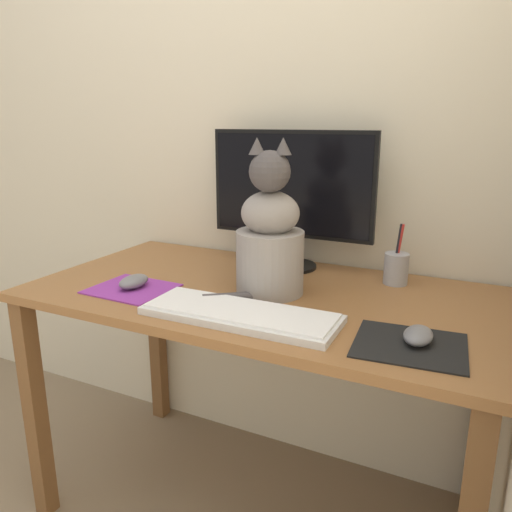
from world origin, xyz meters
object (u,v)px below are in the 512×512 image
object	(u,v)px
monitor	(291,192)
cat	(270,238)
computer_mouse_left	(134,281)
pen_cup	(396,268)
keyboard	(240,314)
computer_mouse_right	(418,335)

from	to	relation	value
monitor	cat	distance (m)	0.27
monitor	computer_mouse_left	xyz separation A→B (m)	(-0.31, -0.39, -0.22)
computer_mouse_left	cat	distance (m)	0.41
pen_cup	computer_mouse_left	bearing A→B (deg)	-150.39
monitor	pen_cup	world-z (taller)	monitor
monitor	computer_mouse_left	bearing A→B (deg)	-128.88
computer_mouse_left	pen_cup	bearing A→B (deg)	29.61
computer_mouse_left	pen_cup	distance (m)	0.75
monitor	keyboard	size ratio (longest dim) A/B	1.10
computer_mouse_right	cat	bearing A→B (deg)	159.35
monitor	pen_cup	bearing A→B (deg)	-3.13
cat	computer_mouse_left	bearing A→B (deg)	-174.87
keyboard	computer_mouse_right	bearing A→B (deg)	4.77
computer_mouse_left	computer_mouse_right	xyz separation A→B (m)	(0.78, -0.02, -0.00)
cat	pen_cup	xyz separation A→B (m)	(0.30, 0.23, -0.11)
computer_mouse_right	computer_mouse_left	bearing A→B (deg)	178.46
monitor	computer_mouse_right	distance (m)	0.66
computer_mouse_left	pen_cup	world-z (taller)	pen_cup
monitor	computer_mouse_right	xyz separation A→B (m)	(0.46, -0.41, -0.22)
monitor	computer_mouse_right	world-z (taller)	monitor
computer_mouse_right	pen_cup	xyz separation A→B (m)	(-0.12, 0.39, 0.03)
keyboard	computer_mouse_right	distance (m)	0.41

